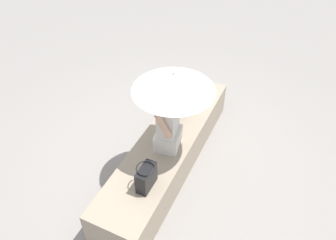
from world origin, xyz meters
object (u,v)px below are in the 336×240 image
(parasol, at_px, (174,82))
(tote_bag_canvas, at_px, (176,104))
(shoulder_bag_spare, at_px, (146,177))
(person_seated, at_px, (168,121))
(handbag_black, at_px, (195,90))

(parasol, bearing_deg, tote_bag_canvas, -159.20)
(parasol, distance_m, shoulder_bag_spare, 1.03)
(person_seated, height_order, handbag_black, person_seated)
(handbag_black, bearing_deg, shoulder_bag_spare, 3.55)
(person_seated, relative_size, parasol, 0.83)
(handbag_black, height_order, tote_bag_canvas, tote_bag_canvas)
(handbag_black, distance_m, shoulder_bag_spare, 1.63)
(person_seated, height_order, shoulder_bag_spare, person_seated)
(tote_bag_canvas, xyz_separation_m, shoulder_bag_spare, (1.23, 0.21, -0.03))
(handbag_black, xyz_separation_m, tote_bag_canvas, (0.40, -0.11, 0.02))
(handbag_black, xyz_separation_m, shoulder_bag_spare, (1.63, 0.10, -0.01))
(person_seated, bearing_deg, tote_bag_canvas, -164.99)
(shoulder_bag_spare, bearing_deg, parasol, 178.39)
(handbag_black, relative_size, tote_bag_canvas, 0.92)
(person_seated, relative_size, shoulder_bag_spare, 3.06)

